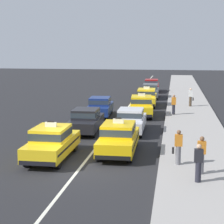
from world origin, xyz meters
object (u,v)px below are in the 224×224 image
Objects in this scene: taxi_left_nearest at (52,142)px; taxi_right_nearest at (119,138)px; pedestrian_mid_block at (191,97)px; taxi_right_third at (141,106)px; sedan_right_fifth at (150,90)px; sedan_left_second at (86,120)px; pedestrian_near_crosswalk at (201,155)px; pedestrian_trailing at (174,105)px; sedan_right_second at (131,120)px; pedestrian_by_storefront at (178,147)px; sedan_left_third at (100,106)px; taxi_right_fourth at (146,97)px; sedan_right_sixth at (151,85)px; pedestrian_far_corner at (199,163)px.

taxi_right_nearest is at bearing 24.09° from taxi_left_nearest.
taxi_left_nearest is 19.51m from pedestrian_mid_block.
pedestrian_mid_block is (4.10, 5.17, 0.12)m from taxi_right_third.
sedan_right_fifth is 7.49m from pedestrian_mid_block.
sedan_left_second is 2.64× the size of pedestrian_near_crosswalk.
pedestrian_trailing is (2.79, 11.84, 0.09)m from taxi_right_nearest.
sedan_left_second is 1.01× the size of sedan_right_second.
taxi_right_nearest is 3.56m from pedestrian_by_storefront.
sedan_left_third is 7.07m from taxi_right_fourth.
sedan_left_second is at bearing -96.66° from sedan_right_sixth.
pedestrian_far_corner is at bearing -68.01° from sedan_right_second.
taxi_right_fourth is at bearing 75.86° from sedan_left_second.
sedan_left_second is 1.00× the size of sedan_right_fifth.
taxi_left_nearest reaches higher than sedan_right_fifth.
taxi_right_third is 17.61m from sedan_right_sixth.
pedestrian_trailing is 16.00m from pedestrian_far_corner.
sedan_left_third is 0.96× the size of taxi_right_fourth.
sedan_left_second is 0.93× the size of taxi_right_third.
pedestrian_near_crosswalk reaches higher than sedan_right_second.
sedan_left_third is 1.02× the size of sedan_right_second.
taxi_left_nearest reaches higher than pedestrian_by_storefront.
taxi_right_fourth is 20.40m from pedestrian_near_crosswalk.
pedestrian_trailing is at bearing 93.76° from pedestrian_far_corner.
taxi_left_nearest and taxi_right_fourth have the same top height.
pedestrian_mid_block reaches higher than sedan_right_fifth.
pedestrian_far_corner reaches higher than sedan_right_second.
taxi_right_nearest reaches higher than sedan_left_third.
pedestrian_far_corner is (3.63, -15.56, 0.07)m from taxi_right_third.
sedan_right_sixth is 13.17m from pedestrian_mid_block.
sedan_left_second is 11.15m from pedestrian_far_corner.
pedestrian_mid_block is (0.30, 19.66, 0.02)m from pedestrian_near_crosswalk.
pedestrian_by_storefront is (2.82, -18.83, 0.09)m from taxi_right_fourth.
sedan_left_second is 2.59× the size of pedestrian_mid_block.
taxi_right_fourth reaches higher than pedestrian_trailing.
pedestrian_by_storefront is at bearing -67.08° from sedan_right_second.
taxi_right_nearest is at bearing -90.55° from sedan_right_fifth.
sedan_right_second is 23.78m from sedan_right_sixth.
taxi_right_third is at bearing -90.00° from sedan_right_fifth.
taxi_right_nearest reaches higher than pedestrian_near_crosswalk.
taxi_right_third reaches higher than sedan_left_second.
taxi_left_nearest is at bearing 158.81° from pedestrian_far_corner.
taxi_right_third is (3.06, 6.64, 0.03)m from sedan_left_second.
sedan_right_sixth is (-0.02, 29.04, -0.03)m from taxi_right_nearest.
taxi_left_nearest is 2.77× the size of pedestrian_near_crosswalk.
sedan_right_second is 12.13m from pedestrian_mid_block.
pedestrian_trailing is at bearing -76.86° from sedan_right_fifth.
taxi_right_third is at bearing 102.05° from pedestrian_by_storefront.
sedan_left_second is 9.03m from pedestrian_trailing.
sedan_left_third is 11.16m from taxi_right_nearest.
pedestrian_by_storefront is at bearing 128.35° from pedestrian_near_crosswalk.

